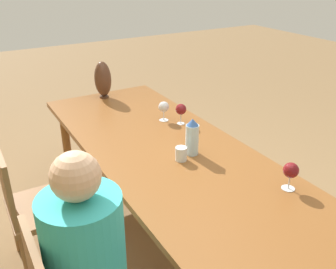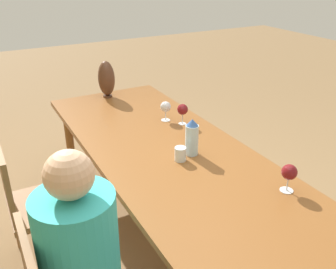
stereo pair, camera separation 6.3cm
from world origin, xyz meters
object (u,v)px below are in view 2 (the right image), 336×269
Objects in this scene: wine_glass_3 at (166,107)px; person_near at (84,265)px; chair_far at (34,201)px; wine_glass_1 at (183,110)px; vase at (107,79)px; water_tumbler at (180,154)px; wine_glass_2 at (289,173)px; water_bottle at (192,137)px.

person_near is at bearing 137.61° from wine_glass_3.
chair_far is 0.72× the size of person_near.
wine_glass_3 is (0.12, 0.08, -0.01)m from wine_glass_1.
wine_glass_1 is 0.14m from wine_glass_3.
vase reaches higher than wine_glass_1.
water_tumbler is at bearing 179.54° from vase.
wine_glass_2 is at bearing -174.03° from wine_glass_3.
vase is at bearing -42.60° from chair_far.
vase reaches higher than water_tumbler.
vase is 0.74m from wine_glass_3.
wine_glass_2 is at bearing -170.16° from vase.
water_tumbler is at bearing 160.17° from wine_glass_3.
water_bottle is 0.20× the size of person_near.
chair_far reaches higher than water_tumbler.
wine_glass_2 is 0.13× the size of person_near.
wine_glass_2 is 1.15m from wine_glass_3.
wine_glass_1 is at bearing -85.37° from chair_far.
person_near reaches higher than water_tumbler.
wine_glass_2 is 1.04× the size of wine_glass_3.
vase is at bearing 18.65° from wine_glass_1.
water_bottle reaches higher than chair_far.
person_near reaches higher than wine_glass_1.
wine_glass_3 is at bearing -19.83° from water_tumbler.
person_near is at bearing 121.92° from water_tumbler.
vase is (1.26, 0.09, 0.05)m from water_bottle.
wine_glass_1 is at bearing -146.80° from wine_glass_3.
wine_glass_3 is (0.55, -0.11, -0.01)m from water_bottle.
wine_glass_3 is at bearing 5.97° from wine_glass_2.
wine_glass_3 is (0.59, -0.21, 0.06)m from water_tumbler.
wine_glass_2 is 1.53m from chair_far.
wine_glass_2 is 1.10m from person_near.
water_tumbler is 1.30m from vase.
wine_glass_3 is 1.44m from person_near.
water_tumbler is 0.90m from person_near.
wine_glass_3 is 0.13× the size of person_near.
water_bottle reaches higher than wine_glass_1.
person_near reaches higher than chair_far.
wine_glass_2 is at bearing -149.06° from water_tumbler.
person_near reaches higher than wine_glass_3.
chair_far is (-0.92, 0.84, -0.42)m from vase.
water_bottle is 1.06m from chair_far.
person_near reaches higher than wine_glass_2.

